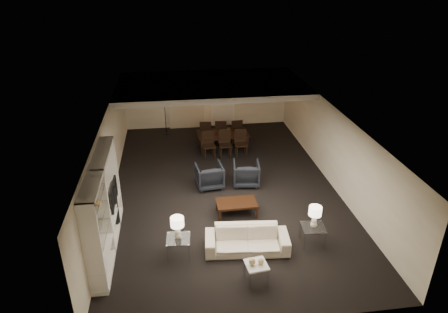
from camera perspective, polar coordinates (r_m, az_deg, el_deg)
name	(u,v)px	position (r m, az deg, el deg)	size (l,w,h in m)	color
floor	(224,187)	(12.95, 0.00, -4.39)	(11.00, 11.00, 0.00)	black
ceiling	(224,114)	(11.89, 0.00, 6.09)	(7.00, 11.00, 0.02)	silver
wall_back	(207,99)	(17.46, -2.48, 8.26)	(7.00, 0.02, 2.50)	beige
wall_front	(264,276)	(7.82, 5.73, -16.64)	(7.00, 0.02, 2.50)	beige
wall_left	(108,159)	(12.43, -16.20, -0.33)	(0.02, 11.00, 2.50)	beige
wall_right	(332,146)	(13.26, 15.17, 1.48)	(0.02, 11.00, 2.50)	beige
ceiling_soffit	(211,85)	(15.23, -1.82, 10.14)	(7.00, 4.00, 0.20)	silver
curtains	(186,101)	(17.35, -5.44, 7.88)	(1.50, 0.12, 2.40)	beige
door	(223,103)	(17.57, -0.17, 7.72)	(0.90, 0.05, 2.10)	silver
painting	(255,90)	(17.65, 4.41, 9.42)	(0.95, 0.04, 0.65)	#142D38
media_unit	(104,208)	(10.18, -16.83, -7.06)	(0.38, 3.40, 2.35)	white
pendant_light	(219,97)	(15.40, -0.67, 8.47)	(0.52, 0.52, 0.24)	#D8591E
sofa	(247,240)	(10.19, 3.30, -11.80)	(2.08, 0.81, 0.61)	beige
coffee_table	(236,208)	(11.53, 1.79, -7.38)	(1.14, 0.67, 0.41)	black
armchair_left	(209,176)	(12.81, -2.10, -2.77)	(0.83, 0.85, 0.77)	black
armchair_right	(246,173)	(12.97, 3.18, -2.42)	(0.83, 0.85, 0.77)	black
side_table_left	(179,247)	(10.07, -6.49, -12.72)	(0.57, 0.57, 0.53)	white
side_table_right	(312,235)	(10.62, 12.51, -10.94)	(0.57, 0.57, 0.53)	white
table_lamp_left	(178,228)	(9.73, -6.66, -10.13)	(0.32, 0.32, 0.59)	beige
table_lamp_right	(315,217)	(10.30, 12.81, -8.43)	(0.32, 0.32, 0.59)	white
marble_table	(256,272)	(9.40, 4.59, -16.16)	(0.48, 0.48, 0.48)	white
gold_gourd_a	(252,262)	(9.18, 4.03, -14.77)	(0.15, 0.15, 0.15)	tan
gold_gourd_b	(261,261)	(9.22, 5.29, -14.68)	(0.13, 0.13, 0.13)	#DFB576
television	(110,195)	(10.94, -16.03, -5.26)	(0.14, 1.05, 0.60)	black
vase_blue	(97,238)	(9.26, -17.74, -11.06)	(0.17, 0.17, 0.18)	#2946B5
vase_amber	(98,203)	(9.52, -17.57, -6.34)	(0.15, 0.15, 0.16)	#C78842
floor_speaker	(115,207)	(11.18, -15.33, -7.03)	(0.14, 0.14, 1.24)	black
dining_table	(223,142)	(15.38, -0.16, 2.15)	(1.93, 1.08, 0.68)	black
chair_nl	(209,145)	(14.66, -2.14, 1.60)	(0.47, 0.47, 1.01)	black
chair_nm	(225,144)	(14.72, 0.18, 1.73)	(0.47, 0.47, 1.01)	black
chair_nr	(241,144)	(14.81, 2.48, 1.86)	(0.47, 0.47, 1.01)	black
chair_fl	(206,132)	(15.85, -2.63, 3.51)	(0.47, 0.47, 1.01)	black
chair_fm	(221,131)	(15.91, -0.47, 3.62)	(0.47, 0.47, 1.01)	black
chair_fr	(236,131)	(15.99, 1.67, 3.73)	(0.47, 0.47, 1.01)	black
floor_lamp	(165,118)	(16.92, -8.37, 5.53)	(0.21, 0.21, 1.44)	black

